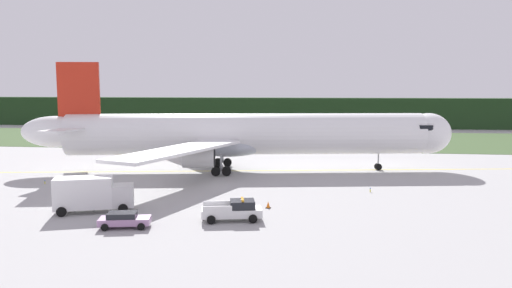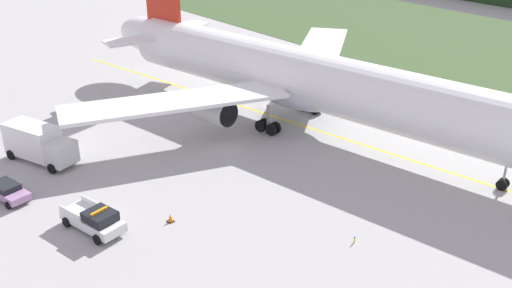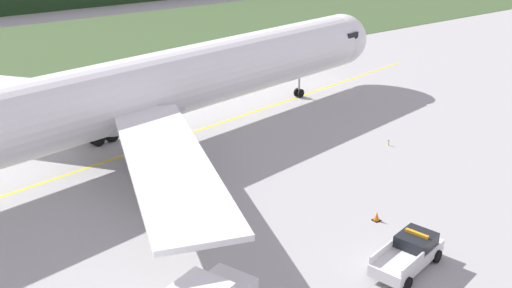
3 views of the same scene
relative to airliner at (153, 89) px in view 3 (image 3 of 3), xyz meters
name	(u,v)px [view 3 (image 3 of 3)]	position (x,y,z in m)	size (l,w,h in m)	color
ground	(183,193)	(-2.72, -9.34, -5.00)	(320.00, 320.00, 0.00)	#A1A0A0
taxiway_centerline_main	(161,143)	(0.49, 0.08, -5.00)	(77.51, 0.30, 0.01)	yellow
airliner	(153,89)	(0.00, 0.00, 0.00)	(58.87, 43.15, 14.85)	white
ops_pickup_truck	(409,253)	(3.00, -25.11, -4.10)	(5.52, 3.14, 1.94)	silver
apron_cone	(377,216)	(5.51, -20.36, -4.69)	(0.50, 0.50, 0.63)	black
taxiway_edge_light_east	(389,142)	(16.01, -11.96, -4.73)	(0.12, 0.12, 0.49)	yellow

